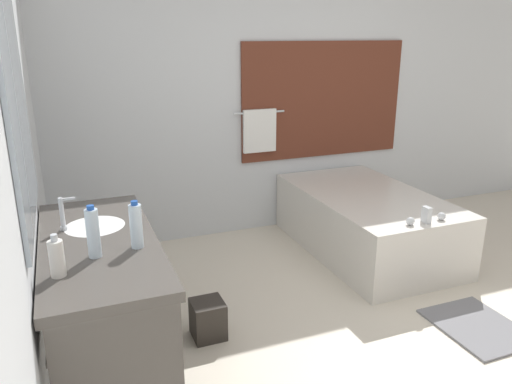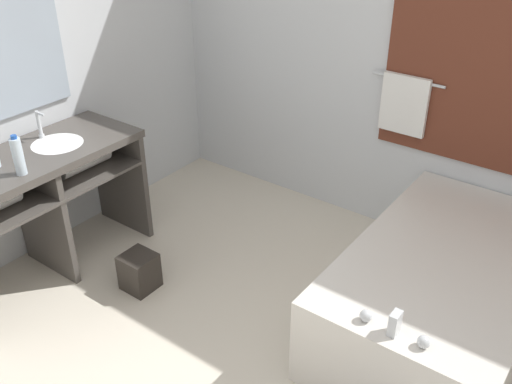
{
  "view_description": "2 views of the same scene",
  "coord_description": "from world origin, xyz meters",
  "px_view_note": "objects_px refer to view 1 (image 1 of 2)",
  "views": [
    {
      "loc": [
        -2.02,
        -2.1,
        1.85
      ],
      "look_at": [
        -0.81,
        0.94,
        0.8
      ],
      "focal_mm": 35.0,
      "sensor_mm": 36.0,
      "label": 1
    },
    {
      "loc": [
        1.01,
        -1.3,
        2.38
      ],
      "look_at": [
        -0.62,
        0.92,
        0.77
      ],
      "focal_mm": 40.0,
      "sensor_mm": 36.0,
      "label": 2
    }
  ],
  "objects_px": {
    "water_bottle_1": "(93,233)",
    "soap_dispenser": "(57,258)",
    "bathtub": "(366,219)",
    "water_bottle_2": "(136,226)",
    "waste_bin": "(208,319)"
  },
  "relations": [
    {
      "from": "water_bottle_1",
      "to": "soap_dispenser",
      "type": "bearing_deg",
      "value": -138.15
    },
    {
      "from": "bathtub",
      "to": "water_bottle_2",
      "type": "relative_size",
      "value": 7.07
    },
    {
      "from": "bathtub",
      "to": "water_bottle_2",
      "type": "height_order",
      "value": "water_bottle_2"
    },
    {
      "from": "bathtub",
      "to": "waste_bin",
      "type": "height_order",
      "value": "bathtub"
    },
    {
      "from": "water_bottle_2",
      "to": "waste_bin",
      "type": "bearing_deg",
      "value": 40.11
    },
    {
      "from": "water_bottle_2",
      "to": "soap_dispenser",
      "type": "relative_size",
      "value": 1.24
    },
    {
      "from": "water_bottle_1",
      "to": "waste_bin",
      "type": "distance_m",
      "value": 1.14
    },
    {
      "from": "water_bottle_2",
      "to": "waste_bin",
      "type": "height_order",
      "value": "water_bottle_2"
    },
    {
      "from": "water_bottle_1",
      "to": "waste_bin",
      "type": "height_order",
      "value": "water_bottle_1"
    },
    {
      "from": "bathtub",
      "to": "soap_dispenser",
      "type": "bearing_deg",
      "value": -151.84
    },
    {
      "from": "water_bottle_2",
      "to": "soap_dispenser",
      "type": "bearing_deg",
      "value": -153.27
    },
    {
      "from": "bathtub",
      "to": "waste_bin",
      "type": "distance_m",
      "value": 1.85
    },
    {
      "from": "water_bottle_1",
      "to": "water_bottle_2",
      "type": "bearing_deg",
      "value": 10.56
    },
    {
      "from": "bathtub",
      "to": "water_bottle_1",
      "type": "bearing_deg",
      "value": -152.97
    },
    {
      "from": "bathtub",
      "to": "water_bottle_1",
      "type": "xyz_separation_m",
      "value": [
        -2.32,
        -1.18,
        0.68
      ]
    }
  ]
}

